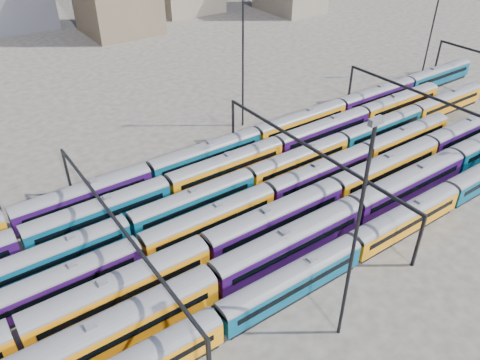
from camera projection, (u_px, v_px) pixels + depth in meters
ground at (254, 214)px, 67.87m from camera, size 500.00×500.00×0.00m
rake_0 at (405, 217)px, 63.04m from camera, size 99.66×2.92×4.91m
rake_1 at (290, 240)px, 58.49m from camera, size 113.91×3.33×5.63m
rake_2 at (275, 216)px, 62.76m from camera, size 110.52×3.24×5.46m
rake_3 at (210, 218)px, 62.80m from camera, size 101.13×2.96×4.99m
rake_4 at (299, 158)px, 75.96m from camera, size 98.75×2.89×4.87m
rake_5 at (167, 186)px, 69.03m from camera, size 125.39×3.06×5.15m
rake_6 at (257, 136)px, 82.17m from camera, size 124.06×3.03×5.09m
gantry_1 at (118, 228)px, 54.52m from camera, size 0.35×40.35×8.03m
gantry_2 at (309, 153)px, 68.90m from camera, size 0.35×40.35×8.03m
gantry_3 at (435, 104)px, 83.27m from camera, size 0.35×40.35×8.03m
mast_2 at (356, 233)px, 42.75m from camera, size 1.40×0.50×25.60m
mast_3 at (243, 55)px, 83.66m from camera, size 1.40×0.50×25.60m
mast_5 at (435, 18)px, 104.89m from camera, size 1.40×0.50×25.60m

